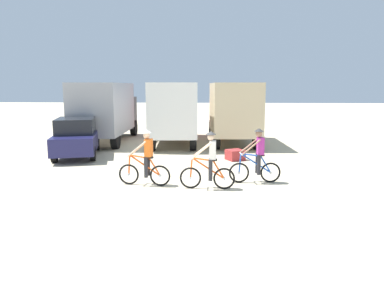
% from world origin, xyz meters
% --- Properties ---
extents(ground_plane, '(120.00, 120.00, 0.00)m').
position_xyz_m(ground_plane, '(0.00, 0.00, 0.00)').
color(ground_plane, beige).
extents(box_truck_grey_hauler, '(2.56, 6.81, 3.35)m').
position_xyz_m(box_truck_grey_hauler, '(-5.14, 10.62, 1.87)').
color(box_truck_grey_hauler, '#9E9EA3').
rests_on(box_truck_grey_hauler, ground).
extents(box_truck_white_box, '(2.88, 6.91, 3.35)m').
position_xyz_m(box_truck_white_box, '(-1.27, 10.34, 1.87)').
color(box_truck_white_box, white).
rests_on(box_truck_white_box, ground).
extents(box_truck_tan_camper, '(2.70, 6.86, 3.35)m').
position_xyz_m(box_truck_tan_camper, '(2.02, 10.86, 1.87)').
color(box_truck_tan_camper, '#CCB78E').
rests_on(box_truck_tan_camper, ground).
extents(sedan_parked, '(2.74, 4.50, 1.76)m').
position_xyz_m(sedan_parked, '(-5.31, 6.45, 0.88)').
color(sedan_parked, '#1E1E4C').
rests_on(sedan_parked, ground).
extents(cyclist_orange_shirt, '(1.73, 0.52, 1.82)m').
position_xyz_m(cyclist_orange_shirt, '(-1.27, 1.77, 0.85)').
color(cyclist_orange_shirt, black).
rests_on(cyclist_orange_shirt, ground).
extents(cyclist_cowboy_hat, '(1.73, 0.52, 1.82)m').
position_xyz_m(cyclist_cowboy_hat, '(0.76, 1.48, 0.85)').
color(cyclist_cowboy_hat, black).
rests_on(cyclist_cowboy_hat, ground).
extents(cyclist_near_camera, '(1.73, 0.52, 1.82)m').
position_xyz_m(cyclist_near_camera, '(2.33, 2.30, 0.85)').
color(cyclist_near_camera, black).
rests_on(cyclist_near_camera, ground).
extents(supply_crate, '(0.91, 0.89, 0.45)m').
position_xyz_m(supply_crate, '(1.87, 5.95, 0.22)').
color(supply_crate, '#9E2D2D').
rests_on(supply_crate, ground).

